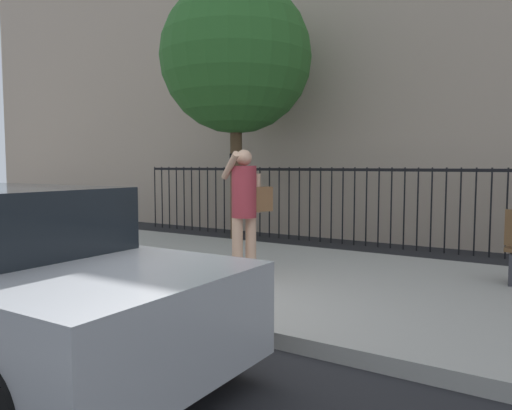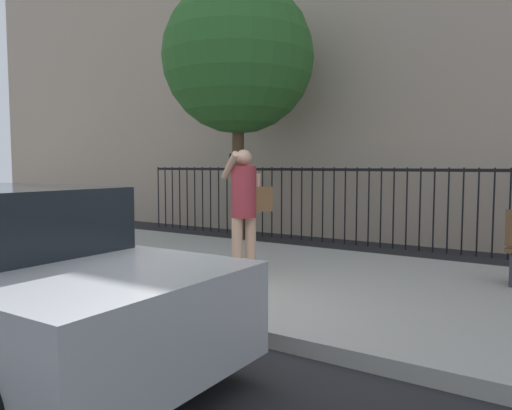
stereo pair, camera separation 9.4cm
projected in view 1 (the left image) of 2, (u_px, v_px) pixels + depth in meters
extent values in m
plane|color=black|center=(171.00, 325.00, 5.10)|extent=(60.00, 60.00, 0.00)
cube|color=#9E9B93|center=(279.00, 277.00, 6.93)|extent=(28.00, 4.40, 0.15)
cube|color=black|center=(373.00, 170.00, 9.91)|extent=(12.00, 0.04, 0.06)
cylinder|color=black|center=(155.00, 197.00, 13.23)|extent=(0.03, 0.03, 1.60)
cylinder|color=black|center=(162.00, 197.00, 13.09)|extent=(0.03, 0.03, 1.60)
cylinder|color=black|center=(169.00, 198.00, 12.95)|extent=(0.03, 0.03, 1.60)
cylinder|color=black|center=(177.00, 198.00, 12.81)|extent=(0.03, 0.03, 1.60)
cylinder|color=black|center=(184.00, 198.00, 12.67)|extent=(0.03, 0.03, 1.60)
cylinder|color=black|center=(192.00, 199.00, 12.53)|extent=(0.03, 0.03, 1.60)
cylinder|color=black|center=(200.00, 199.00, 12.39)|extent=(0.03, 0.03, 1.60)
cylinder|color=black|center=(208.00, 199.00, 12.26)|extent=(0.03, 0.03, 1.60)
cylinder|color=black|center=(216.00, 200.00, 12.12)|extent=(0.03, 0.03, 1.60)
cylinder|color=black|center=(224.00, 200.00, 11.98)|extent=(0.03, 0.03, 1.60)
cylinder|color=black|center=(233.00, 201.00, 11.84)|extent=(0.03, 0.03, 1.60)
cylinder|color=black|center=(242.00, 201.00, 11.70)|extent=(0.03, 0.03, 1.60)
cylinder|color=black|center=(251.00, 201.00, 11.56)|extent=(0.03, 0.03, 1.60)
cylinder|color=black|center=(260.00, 202.00, 11.42)|extent=(0.03, 0.03, 1.60)
cylinder|color=black|center=(269.00, 202.00, 11.29)|extent=(0.03, 0.03, 1.60)
cylinder|color=black|center=(279.00, 203.00, 11.15)|extent=(0.03, 0.03, 1.60)
cylinder|color=black|center=(289.00, 203.00, 11.01)|extent=(0.03, 0.03, 1.60)
cylinder|color=black|center=(299.00, 204.00, 10.87)|extent=(0.03, 0.03, 1.60)
cylinder|color=black|center=(310.00, 204.00, 10.73)|extent=(0.03, 0.03, 1.60)
cylinder|color=black|center=(320.00, 205.00, 10.59)|extent=(0.03, 0.03, 1.60)
cylinder|color=black|center=(331.00, 205.00, 10.45)|extent=(0.03, 0.03, 1.60)
cylinder|color=black|center=(343.00, 206.00, 10.32)|extent=(0.03, 0.03, 1.60)
cylinder|color=black|center=(354.00, 206.00, 10.18)|extent=(0.03, 0.03, 1.60)
cylinder|color=black|center=(366.00, 207.00, 10.04)|extent=(0.03, 0.03, 1.60)
cylinder|color=black|center=(379.00, 207.00, 9.90)|extent=(0.03, 0.03, 1.60)
cylinder|color=black|center=(391.00, 208.00, 9.76)|extent=(0.03, 0.03, 1.60)
cylinder|color=black|center=(404.00, 209.00, 9.62)|extent=(0.03, 0.03, 1.60)
cylinder|color=black|center=(417.00, 209.00, 9.48)|extent=(0.03, 0.03, 1.60)
cylinder|color=black|center=(431.00, 210.00, 9.35)|extent=(0.03, 0.03, 1.60)
cylinder|color=black|center=(445.00, 211.00, 9.21)|extent=(0.03, 0.03, 1.60)
cylinder|color=black|center=(460.00, 211.00, 9.07)|extent=(0.03, 0.03, 1.60)
cylinder|color=black|center=(475.00, 212.00, 8.93)|extent=(0.03, 0.03, 1.60)
cylinder|color=black|center=(491.00, 213.00, 8.79)|extent=(0.03, 0.03, 1.60)
cylinder|color=black|center=(507.00, 214.00, 8.65)|extent=(0.03, 0.03, 1.60)
cylinder|color=black|center=(190.00, 325.00, 4.09)|extent=(0.64, 0.23, 0.64)
cylinder|color=black|center=(1.00, 284.00, 5.51)|extent=(0.64, 0.23, 0.64)
cylinder|color=tan|center=(237.00, 246.00, 6.79)|extent=(0.15, 0.15, 0.77)
cylinder|color=tan|center=(251.00, 245.00, 6.87)|extent=(0.15, 0.15, 0.77)
cylinder|color=#992D38|center=(244.00, 192.00, 6.77)|extent=(0.47, 0.47, 0.71)
sphere|color=tan|center=(244.00, 158.00, 6.74)|extent=(0.22, 0.22, 0.22)
cylinder|color=tan|center=(230.00, 166.00, 6.66)|extent=(0.46, 0.35, 0.38)
cylinder|color=tan|center=(257.00, 193.00, 6.86)|extent=(0.09, 0.09, 0.54)
cube|color=black|center=(232.00, 159.00, 6.73)|extent=(0.05, 0.06, 0.15)
cube|color=brown|center=(261.00, 199.00, 6.89)|extent=(0.29, 0.32, 0.34)
cylinder|color=#4C3823|center=(236.00, 173.00, 10.23)|extent=(0.24, 0.24, 2.98)
sphere|color=#2D6628|center=(236.00, 57.00, 10.04)|extent=(3.07, 3.07, 3.07)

